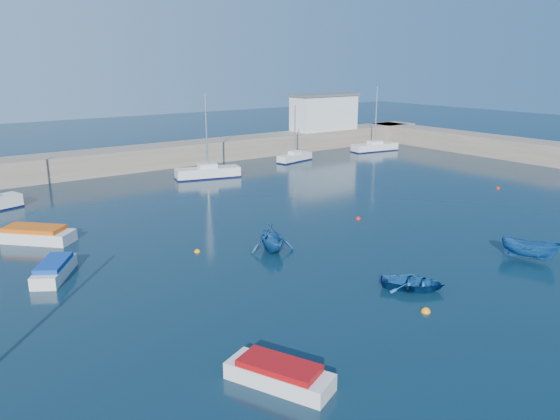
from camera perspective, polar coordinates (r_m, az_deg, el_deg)
ground at (r=31.44m, az=18.02°, el=-8.97°), size 220.00×220.00×0.00m
back_wall at (r=67.58m, az=-15.18°, el=5.19°), size 96.00×4.50×2.60m
right_arm at (r=83.99m, az=18.25°, el=6.83°), size 4.50×32.00×2.60m
harbor_office at (r=82.63m, az=4.62°, el=10.07°), size 10.00×4.00×5.00m
sailboat_6 at (r=61.16m, az=-7.55°, el=3.94°), size 7.34×3.70×9.27m
sailboat_7 at (r=70.85m, az=1.55°, el=5.54°), size 5.56×2.60×7.13m
sailboat_8 at (r=80.39m, az=9.87°, el=6.51°), size 7.24×2.99×9.14m
motorboat_0 at (r=22.69m, az=-0.09°, el=-16.78°), size 3.18×4.61×0.98m
motorboat_1 at (r=35.47m, az=-22.51°, el=-5.75°), size 3.52×4.38×1.04m
motorboat_2 at (r=42.84m, az=-24.27°, el=-2.35°), size 5.22×5.33×1.14m
dinghy_center at (r=32.09m, az=13.71°, el=-7.42°), size 4.22×4.35×0.74m
dinghy_left at (r=37.13m, az=-0.90°, el=-2.92°), size 3.89×4.20×1.83m
dinghy_right at (r=39.12m, az=24.65°, el=-3.75°), size 2.46×3.82×1.38m
buoy_0 at (r=29.61m, az=14.98°, el=-10.27°), size 0.50×0.50×0.50m
buoy_1 at (r=45.21m, az=8.17°, el=-0.95°), size 0.43×0.43×0.43m
buoy_3 at (r=37.56m, az=-8.63°, el=-4.36°), size 0.41×0.41×0.41m
buoy_4 at (r=59.84m, az=21.81°, el=2.10°), size 0.41×0.41×0.41m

